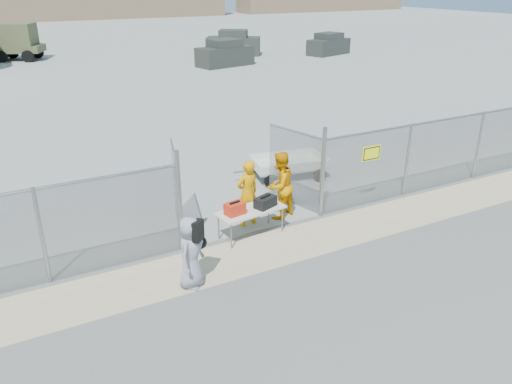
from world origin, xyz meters
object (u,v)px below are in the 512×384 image
folding_table (251,223)px  security_worker_right (280,185)px  utility_trailer (288,166)px  security_worker_left (248,193)px  visitor (191,252)px

folding_table → security_worker_right: size_ratio=0.93×
utility_trailer → security_worker_left: bearing=-127.8°
security_worker_right → utility_trailer: security_worker_right is taller
security_worker_right → utility_trailer: (1.75, 2.43, -0.56)m
visitor → utility_trailer: bearing=-3.4°
security_worker_left → utility_trailer: security_worker_left is taller
folding_table → visitor: bearing=-154.4°
security_worker_right → visitor: (-3.29, -1.98, -0.13)m
security_worker_left → folding_table: bearing=61.0°
utility_trailer → security_worker_right: bearing=-115.4°
security_worker_left → visitor: (-2.33, -1.98, -0.10)m
folding_table → security_worker_left: bearing=62.6°
folding_table → visitor: size_ratio=1.09×
security_worker_left → security_worker_right: (0.96, 0.00, 0.03)m
security_worker_right → utility_trailer: size_ratio=0.61×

